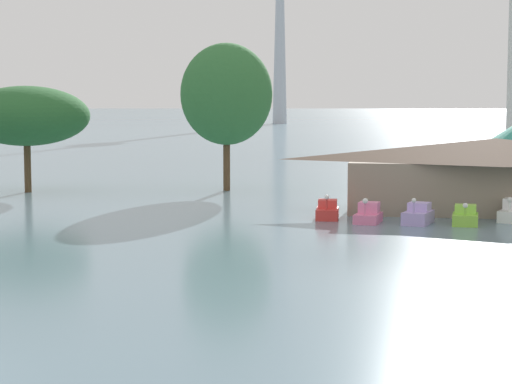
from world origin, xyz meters
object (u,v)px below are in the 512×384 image
pedal_boat_pink (368,215)px  boathouse (495,174)px  pedal_boat_red (327,211)px  shoreline_tree_tall_left (26,116)px  shoreline_tree_mid (226,94)px  pedal_boat_lime (465,217)px  pedal_boat_lavender (418,215)px

pedal_boat_pink → boathouse: size_ratio=0.13×
pedal_boat_red → boathouse: bearing=111.2°
shoreline_tree_tall_left → shoreline_tree_mid: 16.85m
pedal_boat_red → pedal_boat_lime: pedal_boat_red is taller
pedal_boat_lavender → pedal_boat_pink: bearing=-77.0°
pedal_boat_pink → pedal_boat_lavender: size_ratio=0.91×
pedal_boat_pink → pedal_boat_lavender: 3.10m
pedal_boat_lime → shoreline_tree_tall_left: (-35.18, 14.79, 5.90)m
pedal_boat_lavender → boathouse: boathouse is taller
pedal_boat_pink → pedal_boat_lime: 5.97m
pedal_boat_lavender → boathouse: 8.51m
shoreline_tree_mid → shoreline_tree_tall_left: bearing=-165.3°
pedal_boat_lavender → pedal_boat_lime: 2.88m
shoreline_tree_tall_left → shoreline_tree_mid: shoreline_tree_mid is taller
pedal_boat_pink → boathouse: boathouse is taller
pedal_boat_red → pedal_boat_lime: (8.69, -1.48, -0.00)m
pedal_boat_red → shoreline_tree_tall_left: (-26.50, 13.31, 5.90)m
pedal_boat_pink → boathouse: bearing=135.4°
pedal_boat_lavender → shoreline_tree_tall_left: size_ratio=0.28×
pedal_boat_pink → pedal_boat_red: bearing=-109.5°
pedal_boat_lime → pedal_boat_pink: bearing=-86.8°
pedal_boat_lime → shoreline_tree_tall_left: size_ratio=0.23×
shoreline_tree_tall_left → shoreline_tree_mid: bearing=14.7°
pedal_boat_lavender → shoreline_tree_tall_left: shoreline_tree_tall_left is taller
pedal_boat_red → pedal_boat_pink: pedal_boat_red is taller
pedal_boat_pink → pedal_boat_lavender: (3.09, -0.07, 0.03)m
pedal_boat_pink → boathouse: 10.65m
shoreline_tree_mid → pedal_boat_lime: bearing=-45.1°
boathouse → pedal_boat_pink: bearing=-142.5°
pedal_boat_lime → shoreline_tree_tall_left: bearing=-108.9°
pedal_boat_red → boathouse: boathouse is taller
pedal_boat_lavender → shoreline_tree_mid: 26.10m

